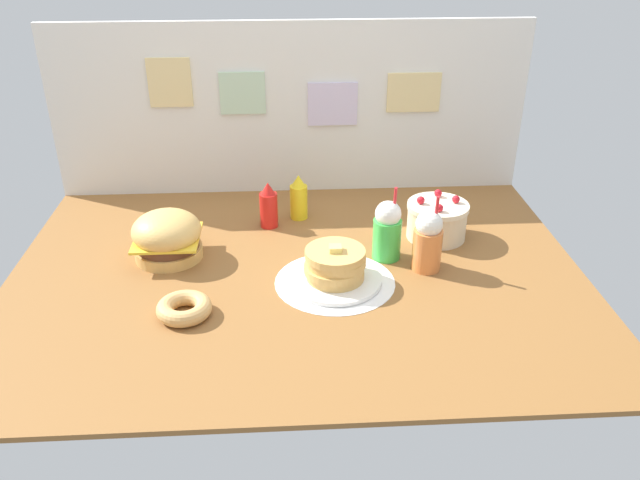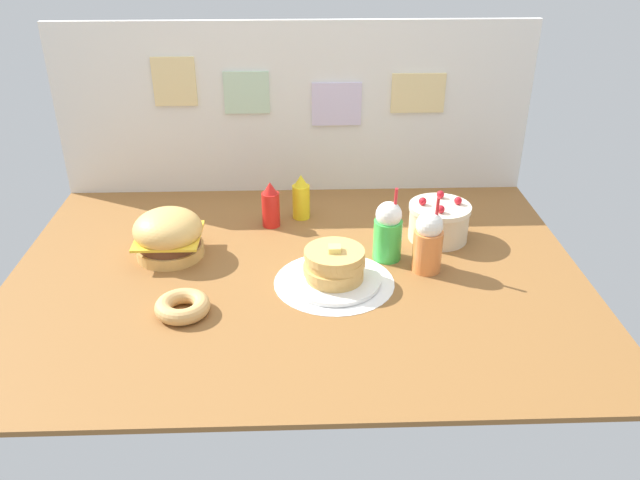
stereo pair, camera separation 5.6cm
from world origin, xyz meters
TOP-DOWN VIEW (x-y plane):
  - ground_plane at (0.00, 0.00)m, footprint 2.31×1.70m
  - back_wall at (0.00, 0.85)m, footprint 2.31×0.04m
  - doily_mat at (0.15, -0.08)m, footprint 0.47×0.47m
  - burger at (-0.53, 0.16)m, footprint 0.29×0.29m
  - pancake_stack at (0.15, -0.08)m, footprint 0.37×0.37m
  - layer_cake at (0.62, 0.28)m, footprint 0.27×0.27m
  - ketchup_bottle at (-0.12, 0.43)m, footprint 0.08×0.08m
  - mustard_bottle at (0.02, 0.51)m, footprint 0.08×0.08m
  - cream_soda_cup at (0.38, 0.11)m, footprint 0.12×0.12m
  - orange_float_cup at (0.52, 0.01)m, footprint 0.12×0.12m
  - donut_pink_glaze at (-0.41, -0.27)m, footprint 0.20×0.20m

SIDE VIEW (x-z plane):
  - ground_plane at x=0.00m, z-range -0.02..0.00m
  - doily_mat at x=0.15m, z-range 0.00..0.00m
  - donut_pink_glaze at x=-0.41m, z-range 0.00..0.06m
  - pancake_stack at x=0.15m, z-range -0.01..0.14m
  - layer_cake at x=0.62m, z-range -0.02..0.18m
  - burger at x=-0.53m, z-range -0.01..0.20m
  - ketchup_bottle at x=-0.12m, z-range -0.01..0.21m
  - mustard_bottle at x=0.02m, z-range -0.01..0.21m
  - cream_soda_cup at x=0.38m, z-range -0.04..0.29m
  - orange_float_cup at x=0.52m, z-range -0.04..0.29m
  - back_wall at x=0.00m, z-range 0.00..0.85m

